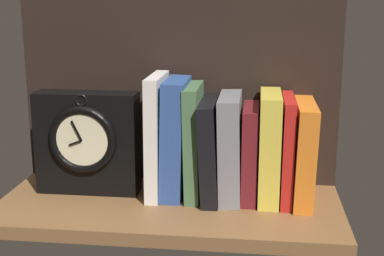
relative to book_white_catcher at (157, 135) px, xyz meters
The scene contains 12 objects.
ground_plane 14.42cm from the book_white_catcher, 58.43° to the right, with size 65.91×29.10×2.50cm, color brown.
back_panel 12.92cm from the book_white_catcher, 71.28° to the left, with size 65.91×1.20×41.44cm, color black.
book_white_catcher is the anchor object (origin of this frame).
book_blue_modern 3.66cm from the book_white_catcher, ahead, with size 4.12×13.07×23.12cm, color #2D4C8E.
book_green_romantic 7.42cm from the book_white_catcher, ahead, with size 2.72×13.61×22.03cm, color #476B44.
book_black_skeptic 10.85cm from the book_white_catcher, ahead, with size 3.14×16.59×19.17cm, color black.
book_gray_chess 14.60cm from the book_white_catcher, ahead, with size 4.06×14.92×20.23cm, color gray.
book_maroon_dawkins 18.49cm from the book_white_catcher, ahead, with size 2.90×13.31×18.23cm, color maroon.
book_yellow_seinlanguage 22.02cm from the book_white_catcher, ahead, with size 3.91×14.59×20.88cm, color gold.
book_red_requiem 25.35cm from the book_white_catcher, ahead, with size 2.11×15.01×20.17cm, color red.
book_orange_pandolfini 28.52cm from the book_white_catcher, ahead, with size 3.58×16.78×19.13cm, color orange.
framed_clock 14.07cm from the book_white_catcher, behind, with size 20.34×7.09×20.56cm.
Camera 1 is at (16.36, -96.74, 39.14)cm, focal length 50.83 mm.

